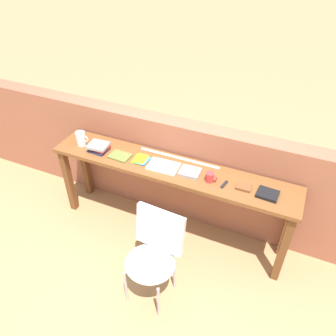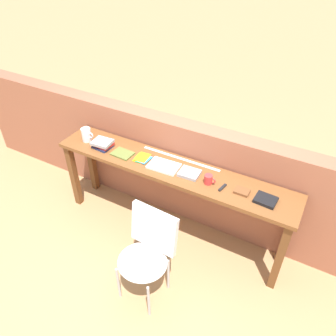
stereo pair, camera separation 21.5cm
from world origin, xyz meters
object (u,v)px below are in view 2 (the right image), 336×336
Objects in this scene: leather_journal_brown at (242,191)px; book_open_centre at (164,166)px; pitcher_white at (87,135)px; magazine_cycling at (123,154)px; pamphlet_pile_colourful at (142,158)px; book_repair_rightmost at (266,200)px; chair_white_moulded at (147,251)px; book_stack_leftmost at (103,144)px; multitool_folded at (222,187)px; mug at (209,179)px.

book_open_centre is at bearing -179.61° from leather_journal_brown.
pitcher_white is 0.96m from book_open_centre.
pitcher_white is 0.62× the size of book_open_centre.
magazine_cycling reaches higher than pamphlet_pile_colourful.
pitcher_white reaches higher than book_repair_rightmost.
magazine_cycling is at bearing 179.89° from book_open_centre.
chair_white_moulded is at bearing -41.24° from magazine_cycling.
magazine_cycling is 0.22m from pamphlet_pile_colourful.
pamphlet_pile_colourful is 1.04m from leather_journal_brown.
book_repair_rightmost reaches higher than magazine_cycling.
book_stack_leftmost is 1.34m from multitool_folded.
multitool_folded is (0.87, -0.04, 0.00)m from pamphlet_pile_colourful.
book_stack_leftmost is 1.61× the size of leather_journal_brown.
multitool_folded is at bearing -0.86° from mug.
book_open_centre is at bearing 5.54° from magazine_cycling.
magazine_cycling is 0.48m from book_open_centre.
multitool_folded is 0.85× the size of leather_journal_brown.
mug is (0.25, 0.69, 0.40)m from chair_white_moulded.
book_open_centre is at bearing -0.50° from pitcher_white.
magazine_cycling is 1.16× the size of pamphlet_pile_colourful.
pitcher_white is at bearing -176.57° from book_repair_rightmost.
chair_white_moulded is 8.10× the size of multitool_folded.
book_repair_rightmost is (1.73, 0.01, -0.03)m from book_stack_leftmost.
book_open_centre reaches higher than multitool_folded.
magazine_cycling is 1.47m from book_repair_rightmost.
multitool_folded is 0.38m from book_repair_rightmost.
chair_white_moulded is 2.98× the size of book_open_centre.
chair_white_moulded is 4.19× the size of magazine_cycling.
leather_journal_brown is (1.26, 0.03, 0.00)m from magazine_cycling.
mug is 0.14m from multitool_folded.
multitool_folded is at bearing -0.31° from book_stack_leftmost.
book_open_centre is 1.00m from book_repair_rightmost.
mug is 0.85× the size of leather_journal_brown.
book_open_centre is 2.72× the size of multitool_folded.
mug is at bearing 70.20° from chair_white_moulded.
book_stack_leftmost is 0.70× the size of book_open_centre.
pamphlet_pile_colourful is at bearing 0.64° from pitcher_white.
pitcher_white is at bearing 178.97° from multitool_folded.
book_open_centre reaches higher than magazine_cycling.
multitool_folded is at bearing 60.61° from chair_white_moulded.
magazine_cycling is at bearing -3.33° from pitcher_white.
leather_journal_brown is (1.04, -0.01, 0.00)m from pamphlet_pile_colourful.
magazine_cycling is at bearing -170.67° from pamphlet_pile_colourful.
book_open_centre is 2.72× the size of mug.
book_stack_leftmost is at bearing -5.22° from pitcher_white.
magazine_cycling is (0.25, -0.01, -0.03)m from book_stack_leftmost.
magazine_cycling is 1.26m from leather_journal_brown.
pitcher_white is at bearing -179.36° from pamphlet_pile_colourful.
book_stack_leftmost is 1.73m from book_repair_rightmost.
mug is 0.52m from book_repair_rightmost.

